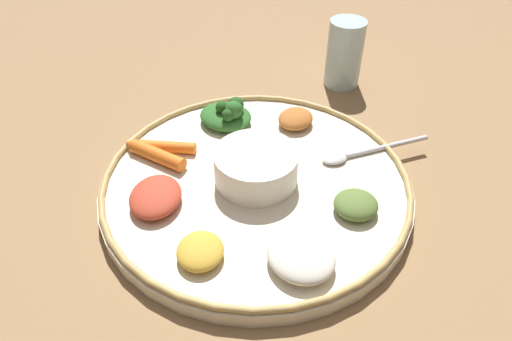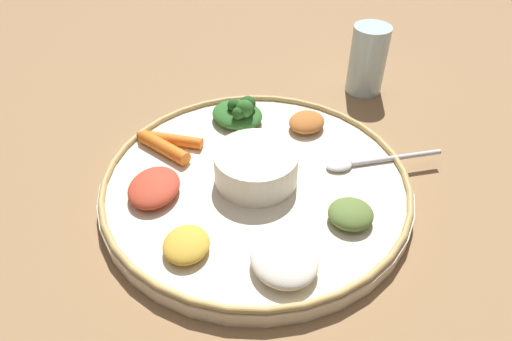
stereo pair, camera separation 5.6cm
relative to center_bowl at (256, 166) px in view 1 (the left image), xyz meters
name	(u,v)px [view 1 (the left image)]	position (x,y,z in m)	size (l,w,h in m)	color
ground_plane	(256,190)	(0.00, 0.00, -0.04)	(2.40, 2.40, 0.00)	olive
platter	(256,185)	(0.00, 0.00, -0.03)	(0.39, 0.39, 0.02)	beige
platter_rim	(256,178)	(0.00, 0.00, -0.02)	(0.38, 0.38, 0.01)	tan
center_bowl	(256,166)	(0.00, 0.00, 0.00)	(0.10, 0.10, 0.04)	silver
spoon	(359,153)	(-0.10, 0.11, -0.02)	(0.12, 0.13, 0.01)	silver
greens_pile	(227,114)	(-0.10, -0.09, -0.01)	(0.08, 0.09, 0.04)	#2D6628
carrot_near_spoon	(163,147)	(0.00, -0.14, -0.02)	(0.04, 0.09, 0.02)	orange
carrot_outer	(154,154)	(0.02, -0.14, -0.01)	(0.03, 0.10, 0.02)	orange
mound_lentil_yellow	(200,251)	(0.13, -0.01, -0.01)	(0.05, 0.05, 0.02)	gold
mound_rice_white	(301,256)	(0.10, 0.09, -0.01)	(0.07, 0.07, 0.02)	silver
mound_chickpea	(296,119)	(-0.13, 0.01, -0.01)	(0.05, 0.05, 0.02)	#B2662D
mound_berbere_red	(156,197)	(0.08, -0.09, -0.01)	(0.07, 0.06, 0.02)	#B73D28
mound_collards	(356,205)	(0.01, 0.13, -0.01)	(0.05, 0.05, 0.02)	#567033
drinking_glass	(344,58)	(-0.31, 0.03, 0.01)	(0.06, 0.06, 0.11)	silver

